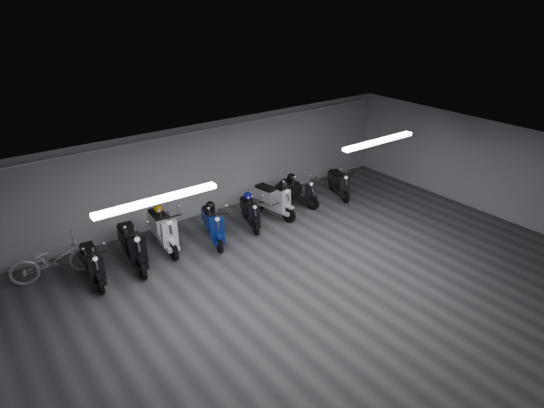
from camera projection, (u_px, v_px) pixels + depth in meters
floor at (311, 291)px, 10.59m from camera, size 14.00×10.00×0.01m
ceiling at (316, 177)px, 9.40m from camera, size 14.00×10.00×0.01m
back_wall at (201, 171)px, 13.64m from camera, size 14.00×0.01×2.80m
right_wall at (491, 169)px, 13.78m from camera, size 0.01×10.00×2.80m
fluor_strip_left at (158, 200)px, 8.53m from camera, size 2.40×0.18×0.08m
fluor_strip_right at (379, 141)px, 11.78m from camera, size 2.40×0.18×0.08m
conduit at (200, 131)px, 13.06m from camera, size 13.60×0.05×0.05m
scooter_0 at (92, 258)px, 10.69m from camera, size 0.71×1.73×1.26m
scooter_1 at (132, 239)px, 11.26m from camera, size 0.88×2.05×1.48m
scooter_2 at (163, 223)px, 12.03m from camera, size 0.85×2.04×1.48m
scooter_4 at (213, 219)px, 12.39m from camera, size 1.08×1.90×1.34m
scooter_5 at (250, 208)px, 13.22m from camera, size 0.98×1.68×1.19m
scooter_6 at (273, 194)px, 13.80m from camera, size 0.92×1.95×1.40m
scooter_8 at (297, 188)px, 14.47m from camera, size 1.11×1.75×1.24m
scooter_9 at (339, 179)px, 15.16m from camera, size 1.07×1.73×1.22m
bicycle at (52, 255)px, 10.82m from camera, size 2.00×0.97×1.24m
helmet_0 at (210, 206)px, 12.48m from camera, size 0.26×0.26×0.26m
helmet_1 at (248, 196)px, 13.30m from camera, size 0.24×0.24×0.24m
helmet_2 at (291, 178)px, 14.46m from camera, size 0.27×0.27×0.27m
helmet_3 at (158, 209)px, 12.12m from camera, size 0.23×0.23×0.23m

